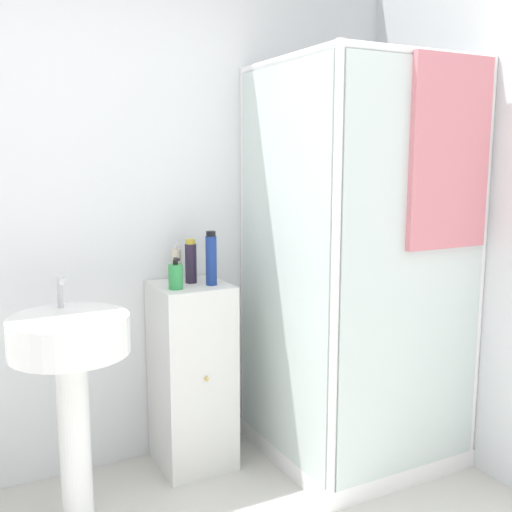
# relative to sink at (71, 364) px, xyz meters

# --- Properties ---
(wall_back) EXTENTS (6.40, 0.06, 2.50)m
(wall_back) POSITION_rel_sink_xyz_m (0.16, 0.48, 0.55)
(wall_back) COLOR silver
(wall_back) RESTS_ON ground_plane
(shower_enclosure) EXTENTS (0.86, 0.89, 1.96)m
(shower_enclosure) POSITION_rel_sink_xyz_m (1.36, -0.07, -0.13)
(shower_enclosure) COLOR white
(shower_enclosure) RESTS_ON ground_plane
(vanity_cabinet) EXTENTS (0.35, 0.38, 0.91)m
(vanity_cabinet) POSITION_rel_sink_xyz_m (0.62, 0.27, -0.25)
(vanity_cabinet) COLOR silver
(vanity_cabinet) RESTS_ON ground_plane
(sink) EXTENTS (0.47, 0.47, 1.03)m
(sink) POSITION_rel_sink_xyz_m (0.00, 0.00, 0.00)
(sink) COLOR white
(sink) RESTS_ON ground_plane
(soap_dispenser) EXTENTS (0.07, 0.07, 0.15)m
(soap_dispenser) POSITION_rel_sink_xyz_m (0.52, 0.20, 0.27)
(soap_dispenser) COLOR green
(soap_dispenser) RESTS_ON vanity_cabinet
(shampoo_bottle_tall_black) EXTENTS (0.05, 0.05, 0.21)m
(shampoo_bottle_tall_black) POSITION_rel_sink_xyz_m (0.63, 0.29, 0.32)
(shampoo_bottle_tall_black) COLOR #281E33
(shampoo_bottle_tall_black) RESTS_ON vanity_cabinet
(shampoo_bottle_blue) EXTENTS (0.05, 0.05, 0.26)m
(shampoo_bottle_blue) POSITION_rel_sink_xyz_m (0.70, 0.20, 0.34)
(shampoo_bottle_blue) COLOR navy
(shampoo_bottle_blue) RESTS_ON vanity_cabinet
(lotion_bottle_white) EXTENTS (0.05, 0.05, 0.19)m
(lotion_bottle_white) POSITION_rel_sink_xyz_m (0.58, 0.35, 0.29)
(lotion_bottle_white) COLOR beige
(lotion_bottle_white) RESTS_ON vanity_cabinet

